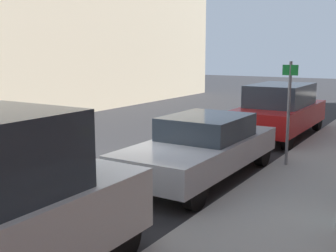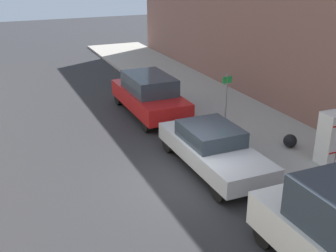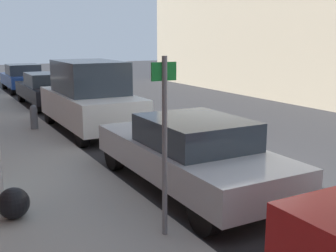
{
  "view_description": "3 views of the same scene",
  "coord_description": "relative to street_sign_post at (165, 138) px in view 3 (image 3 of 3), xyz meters",
  "views": [
    {
      "loc": [
        -5.46,
        7.66,
        2.78
      ],
      "look_at": [
        -1.69,
        1.63,
        1.53
      ],
      "focal_mm": 45.0,
      "sensor_mm": 36.0,
      "label": 1
    },
    {
      "loc": [
        4.88,
        10.1,
        6.26
      ],
      "look_at": [
        0.13,
        -0.8,
        1.57
      ],
      "focal_mm": 45.0,
      "sensor_mm": 36.0,
      "label": 2
    },
    {
      "loc": [
        -5.25,
        -6.9,
        2.81
      ],
      "look_at": [
        -0.37,
        2.02,
        0.66
      ],
      "focal_mm": 45.0,
      "sensor_mm": 36.0,
      "label": 3
    }
  ],
  "objects": [
    {
      "name": "trash_bag",
      "position": [
        -1.75,
        1.55,
        -1.14
      ],
      "size": [
        0.48,
        0.48,
        0.48
      ],
      "primitive_type": "sphere",
      "color": "black",
      "rests_on": "sidewalk_slab"
    },
    {
      "name": "parked_van_white",
      "position": [
        1.41,
        7.36,
        -0.46
      ],
      "size": [
        1.92,
        4.63,
        2.13
      ],
      "color": "silver",
      "rests_on": "ground"
    },
    {
      "name": "street_sign_post",
      "position": [
        0.0,
        0.0,
        0.0
      ],
      "size": [
        0.36,
        0.07,
        2.45
      ],
      "color": "slate",
      "rests_on": "sidewalk_slab"
    },
    {
      "name": "parked_sedan_silver",
      "position": [
        1.41,
        1.63,
        -0.78
      ],
      "size": [
        1.83,
        4.7,
        1.39
      ],
      "color": "silver",
      "rests_on": "ground"
    },
    {
      "name": "parked_sedan_dark",
      "position": [
        1.41,
        12.85,
        -0.79
      ],
      "size": [
        1.84,
        4.44,
        1.38
      ],
      "color": "black",
      "rests_on": "ground"
    },
    {
      "name": "parked_hatchback_blue",
      "position": [
        1.41,
        18.42,
        -0.78
      ],
      "size": [
        1.76,
        3.96,
        1.43
      ],
      "color": "#23479E",
      "rests_on": "ground"
    },
    {
      "name": "sidewalk_slab",
      "position": [
        -1.71,
        2.12,
        -1.44
      ],
      "size": [
        4.11,
        44.0,
        0.13
      ],
      "primitive_type": "cube",
      "color": "#9E998E",
      "rests_on": "ground"
    },
    {
      "name": "ground_plane",
      "position": [
        2.69,
        2.12,
        -1.5
      ],
      "size": [
        80.0,
        80.0,
        0.0
      ],
      "primitive_type": "plane",
      "color": "#28282B"
    },
    {
      "name": "fire_hydrant",
      "position": [
        -0.16,
        7.93,
        -1.01
      ],
      "size": [
        0.22,
        0.22,
        0.72
      ],
      "color": "slate",
      "rests_on": "sidewalk_slab"
    }
  ]
}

